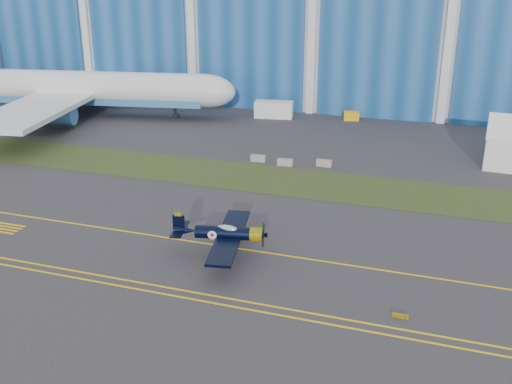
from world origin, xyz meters
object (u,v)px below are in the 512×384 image
(jetliner, at_px, (72,52))
(shipping_container, at_px, (274,109))
(warbird, at_px, (223,233))

(jetliner, height_order, shipping_container, jetliner)
(warbird, bearing_deg, shipping_container, 90.67)
(jetliner, xyz_separation_m, shipping_container, (32.41, 9.08, -9.40))
(jetliner, bearing_deg, warbird, -54.47)
(warbird, distance_m, shipping_container, 52.06)
(warbird, distance_m, jetliner, 60.84)
(shipping_container, bearing_deg, warbird, -86.45)
(jetliner, distance_m, shipping_container, 34.94)
(warbird, height_order, jetliner, jetliner)
(jetliner, bearing_deg, shipping_container, 5.13)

